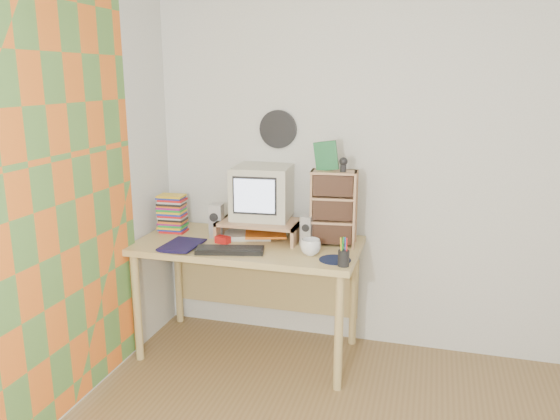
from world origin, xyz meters
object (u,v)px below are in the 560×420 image
Objects in this scene: dvd_stack at (172,214)px; cd_rack at (333,208)px; desk at (251,260)px; crt_monitor at (261,193)px; diary at (167,242)px; keyboard at (230,250)px; mug at (310,247)px.

cd_rack reaches higher than dvd_stack.
desk is 0.43m from crt_monitor.
diary is (0.11, -0.29, -0.09)m from dvd_stack.
dvd_stack is (-0.61, -0.05, -0.17)m from crt_monitor.
crt_monitor is at bearing 63.60° from desk.
diary is at bearing 163.72° from keyboard.
crt_monitor is 0.54m from mug.
crt_monitor is 0.63m from dvd_stack.
diary reaches higher than desk.
dvd_stack is 0.95× the size of diary.
mug is (1.00, -0.23, -0.07)m from dvd_stack.
keyboard is (-0.08, -0.36, -0.28)m from crt_monitor.
cd_rack is at bearing 19.17° from diary.
diary is (-0.89, -0.07, -0.02)m from mug.
crt_monitor is 0.66m from diary.
cd_rack is (0.56, 0.33, 0.22)m from keyboard.
crt_monitor is (0.04, 0.09, 0.42)m from desk.
crt_monitor is at bearing 36.19° from diary.
crt_monitor is at bearing 169.73° from cd_rack.
mug is at bearing -115.49° from cd_rack.
desk is at bearing 31.04° from diary.
diary is (-0.42, 0.02, 0.01)m from keyboard.
cd_rack is at bearing 5.44° from desk.
crt_monitor reaches higher than dvd_stack.
dvd_stack reaches higher than diary.
keyboard is 3.36× the size of mug.
cd_rack is 3.86× the size of mug.
mug is (0.47, 0.09, 0.03)m from keyboard.
desk is 0.55m from diary.
cd_rack is 0.31m from mug.
crt_monitor is 0.77× the size of cd_rack.
dvd_stack reaches higher than desk.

